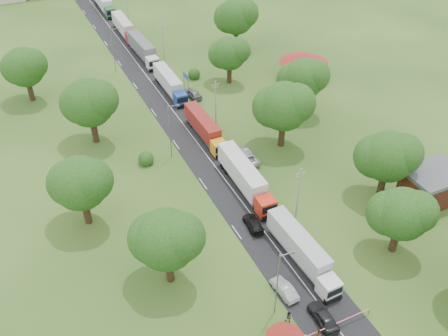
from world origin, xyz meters
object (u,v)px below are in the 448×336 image
truck_0 (302,250)px  car_lane_mid (284,289)px  boom_barrier (328,327)px  car_lane_front (323,317)px  pedestrian_near (318,335)px  info_sign (186,79)px

truck_0 → car_lane_mid: size_ratio=3.27×
truck_0 → car_lane_mid: bearing=-142.8°
boom_barrier → car_lane_front: 1.54m
pedestrian_near → truck_0: bearing=26.7°
boom_barrier → info_sign: info_sign is taller
info_sign → pedestrian_near: bearing=-97.7°
car_lane_mid → pedestrian_near: bearing=85.5°
truck_0 → info_sign: bearing=85.9°
boom_barrier → car_lane_mid: size_ratio=2.08×
truck_0 → car_lane_mid: truck_0 is taller
boom_barrier → info_sign: (6.56, 60.00, 2.11)m
info_sign → pedestrian_near: info_sign is taller
info_sign → pedestrian_near: (-8.16, -60.41, -2.09)m
car_lane_mid → truck_0: bearing=-147.5°
car_lane_mid → pedestrian_near: pedestrian_near is taller
pedestrian_near → info_sign: bearing=42.0°
boom_barrier → car_lane_mid: car_lane_mid is taller
truck_0 → car_lane_mid: 6.04m
boom_barrier → pedestrian_near: 1.66m
truck_0 → boom_barrier: bearing=-106.0°
pedestrian_near → boom_barrier: bearing=-26.1°
car_lane_front → pedestrian_near: size_ratio=2.66×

